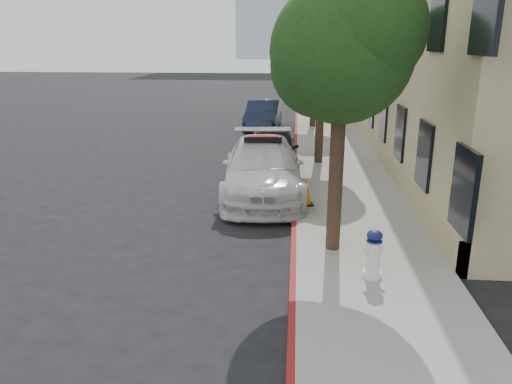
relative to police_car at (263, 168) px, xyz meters
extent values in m
plane|color=black|center=(-1.10, -2.22, -0.82)|extent=(120.00, 120.00, 0.00)
cube|color=gray|center=(2.50, 7.78, -0.75)|extent=(3.20, 50.00, 0.15)
cube|color=maroon|center=(0.96, 7.78, -0.75)|extent=(0.12, 50.00, 0.15)
cube|color=tan|center=(8.10, 12.78, 4.18)|extent=(8.00, 36.00, 10.00)
cylinder|color=black|center=(1.80, -4.22, 0.98)|extent=(0.30, 0.30, 3.30)
sphere|color=#193912|center=(1.80, -4.22, 3.43)|extent=(2.80, 2.80, 2.80)
sphere|color=#193912|center=(2.20, -4.52, 3.83)|extent=(2.24, 2.24, 2.24)
sphere|color=#193912|center=(1.45, -3.92, 3.13)|extent=(2.10, 2.10, 2.10)
cylinder|color=black|center=(1.80, 3.78, 0.92)|extent=(0.30, 0.30, 3.19)
sphere|color=#193912|center=(1.80, 3.78, 3.32)|extent=(2.60, 2.60, 2.60)
sphere|color=#193912|center=(2.20, 3.48, 3.72)|extent=(2.08, 2.08, 2.08)
sphere|color=#193912|center=(1.45, 4.08, 3.02)|extent=(1.95, 1.95, 1.95)
cylinder|color=black|center=(1.80, 11.78, 1.03)|extent=(0.30, 0.30, 3.41)
sphere|color=#193912|center=(1.80, 11.78, 3.54)|extent=(3.00, 3.00, 3.00)
sphere|color=#193912|center=(2.20, 11.48, 3.94)|extent=(2.40, 2.40, 2.40)
sphere|color=#193912|center=(1.45, 12.08, 3.24)|extent=(2.25, 2.25, 2.25)
imported|color=silver|center=(0.00, 0.00, 0.00)|extent=(2.69, 5.81, 1.64)
cube|color=black|center=(0.00, 0.00, 0.88)|extent=(1.12, 0.36, 0.14)
cube|color=#A50A07|center=(0.00, 0.00, 0.94)|extent=(0.91, 0.28, 0.06)
imported|color=black|center=(0.10, 2.79, -0.04)|extent=(2.10, 4.71, 1.57)
imported|color=#141B32|center=(-0.74, 11.39, -0.07)|extent=(1.76, 4.66, 1.52)
cylinder|color=silver|center=(2.46, -5.55, -0.62)|extent=(0.36, 0.36, 0.11)
cylinder|color=silver|center=(2.46, -5.55, -0.25)|extent=(0.27, 0.27, 0.62)
ellipsoid|color=#121851|center=(2.46, -5.55, 0.17)|extent=(0.29, 0.29, 0.21)
cylinder|color=silver|center=(2.46, -5.55, -0.11)|extent=(0.40, 0.24, 0.11)
cylinder|color=silver|center=(2.46, -5.55, -0.11)|extent=(0.18, 0.23, 0.11)
cube|color=black|center=(1.25, -1.28, -0.66)|extent=(0.49, 0.49, 0.03)
cone|color=orange|center=(1.25, -1.28, -0.26)|extent=(0.32, 0.32, 0.75)
cylinder|color=white|center=(1.25, -1.28, -0.14)|extent=(0.17, 0.17, 0.11)
camera|label=1|loc=(0.95, -14.29, 3.63)|focal=35.00mm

